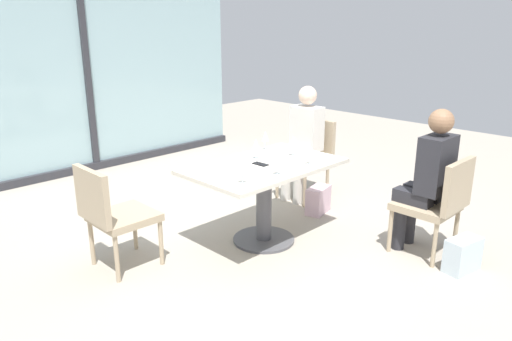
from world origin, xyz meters
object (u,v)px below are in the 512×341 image
(chair_far_left, at_px, (112,211))
(dining_table_main, at_px, (264,184))
(chair_far_right, at_px, (309,154))
(coffee_cup, at_px, (230,177))
(wine_glass_3, at_px, (256,145))
(wine_glass_4, at_px, (277,159))
(wine_glass_0, at_px, (265,137))
(chair_front_right, at_px, (438,201))
(wine_glass_2, at_px, (310,150))
(person_front_right, at_px, (428,175))
(person_far_right, at_px, (303,138))
(wine_glass_1, at_px, (293,142))
(handbag_0, at_px, (318,200))
(wine_glass_5, at_px, (242,167))
(handbag_1, at_px, (463,255))
(cell_phone_on_table, at_px, (260,164))

(chair_far_left, bearing_deg, dining_table_main, -21.56)
(chair_far_right, relative_size, coffee_cup, 9.67)
(wine_glass_3, distance_m, wine_glass_4, 0.51)
(wine_glass_0, bearing_deg, chair_front_right, -73.51)
(wine_glass_2, bearing_deg, person_front_right, -56.25)
(chair_far_right, relative_size, chair_front_right, 1.00)
(person_far_right, xyz_separation_m, wine_glass_1, (-0.72, -0.48, 0.16))
(chair_front_right, bearing_deg, chair_far_right, 76.86)
(chair_front_right, relative_size, coffee_cup, 9.67)
(chair_front_right, distance_m, handbag_0, 1.34)
(person_front_right, distance_m, wine_glass_3, 1.49)
(chair_far_right, height_order, wine_glass_0, wine_glass_0)
(dining_table_main, distance_m, wine_glass_5, 0.64)
(wine_glass_0, distance_m, wine_glass_1, 0.33)
(wine_glass_0, relative_size, wine_glass_3, 1.00)
(wine_glass_2, bearing_deg, dining_table_main, 133.04)
(wine_glass_4, bearing_deg, wine_glass_3, 64.79)
(dining_table_main, distance_m, person_front_right, 1.39)
(person_far_right, bearing_deg, wine_glass_0, -168.84)
(wine_glass_0, bearing_deg, handbag_1, -78.84)
(dining_table_main, xyz_separation_m, cell_phone_on_table, (-0.03, 0.01, 0.19))
(person_far_right, relative_size, handbag_1, 4.20)
(person_front_right, distance_m, wine_glass_5, 1.58)
(wine_glass_4, distance_m, cell_phone_on_table, 0.35)
(chair_far_right, distance_m, handbag_1, 2.08)
(dining_table_main, distance_m, wine_glass_2, 0.50)
(person_far_right, xyz_separation_m, wine_glass_4, (-1.25, -0.77, 0.16))
(person_front_right, distance_m, handbag_0, 1.31)
(chair_front_right, height_order, cell_phone_on_table, chair_front_right)
(wine_glass_5, xyz_separation_m, cell_phone_on_table, (0.46, 0.26, -0.13))
(handbag_0, bearing_deg, wine_glass_1, 174.45)
(chair_far_left, height_order, wine_glass_2, wine_glass_2)
(coffee_cup, height_order, cell_phone_on_table, coffee_cup)
(dining_table_main, bearing_deg, person_far_right, 23.47)
(dining_table_main, height_order, wine_glass_0, wine_glass_0)
(wine_glass_1, bearing_deg, wine_glass_5, -163.98)
(chair_far_left, relative_size, coffee_cup, 9.67)
(wine_glass_3, bearing_deg, chair_far_left, 166.69)
(coffee_cup, bearing_deg, dining_table_main, 16.85)
(chair_far_left, distance_m, person_front_right, 2.59)
(wine_glass_5, bearing_deg, wine_glass_0, 34.23)
(wine_glass_4, bearing_deg, person_far_right, 31.59)
(person_front_right, xyz_separation_m, handbag_0, (0.07, 1.18, -0.56))
(person_far_right, distance_m, wine_glass_1, 0.88)
(chair_front_right, bearing_deg, cell_phone_on_table, 124.58)
(chair_far_right, relative_size, wine_glass_0, 4.70)
(chair_front_right, bearing_deg, wine_glass_1, 109.62)
(wine_glass_4, relative_size, handbag_1, 0.62)
(person_front_right, height_order, wine_glass_0, person_front_right)
(wine_glass_2, distance_m, wine_glass_3, 0.50)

